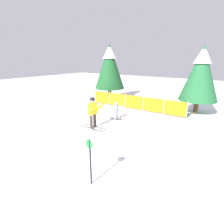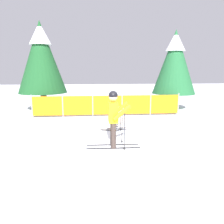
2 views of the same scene
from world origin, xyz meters
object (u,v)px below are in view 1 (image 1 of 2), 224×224
(conifer_far, at_px, (201,72))
(skier_child, at_px, (116,109))
(conifer_near, at_px, (110,66))
(trail_marker, at_px, (90,157))
(skier_adult, at_px, (93,110))
(safety_fence, at_px, (134,102))

(conifer_far, bearing_deg, skier_child, -133.48)
(conifer_near, xyz_separation_m, trail_marker, (6.47, -10.01, -2.21))
(skier_adult, relative_size, skier_child, 1.54)
(conifer_far, distance_m, trail_marker, 10.00)
(conifer_far, bearing_deg, trail_marker, -97.12)
(skier_adult, distance_m, trail_marker, 4.63)
(skier_adult, height_order, skier_child, skier_adult)
(skier_child, height_order, conifer_near, conifer_near)
(skier_adult, xyz_separation_m, skier_child, (0.22, 2.00, -0.38))
(skier_adult, distance_m, skier_child, 2.05)
(trail_marker, bearing_deg, skier_child, 116.27)
(skier_child, bearing_deg, conifer_far, 36.23)
(skier_child, distance_m, trail_marker, 6.20)
(skier_child, relative_size, conifer_far, 0.25)
(skier_adult, relative_size, conifer_far, 0.38)
(conifer_near, bearing_deg, skier_child, -50.04)
(safety_fence, distance_m, conifer_far, 4.92)
(skier_child, relative_size, conifer_near, 0.23)
(conifer_far, height_order, conifer_near, conifer_near)
(safety_fence, xyz_separation_m, conifer_near, (-3.62, 1.84, 2.56))
(safety_fence, xyz_separation_m, trail_marker, (2.85, -8.17, 0.35))
(conifer_near, distance_m, trail_marker, 12.12)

